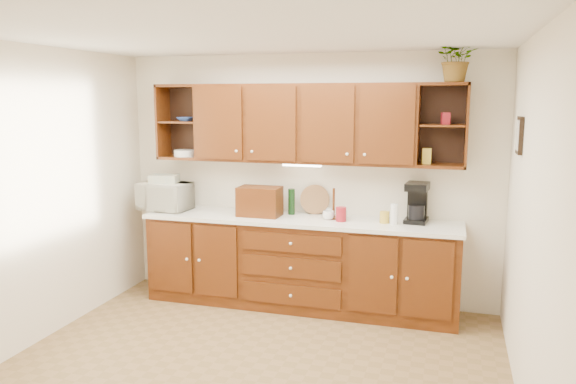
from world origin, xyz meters
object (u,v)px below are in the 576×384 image
Objects in this scene: microwave at (165,196)px; bread_box at (260,201)px; coffee_maker at (417,203)px; potted_plant at (457,59)px.

bread_box reaches higher than microwave.
coffee_maker is at bearing 6.28° from bread_box.
microwave is 1.26× the size of potted_plant.
potted_plant reaches higher than coffee_maker.
microwave is 2.68m from coffee_maker.
potted_plant is (0.31, -0.06, 1.37)m from coffee_maker.
bread_box is at bearing -176.81° from potted_plant.
microwave is at bearing -171.62° from coffee_maker.
potted_plant is at bearing 3.54° from bread_box.
microwave is 1.24× the size of bread_box.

